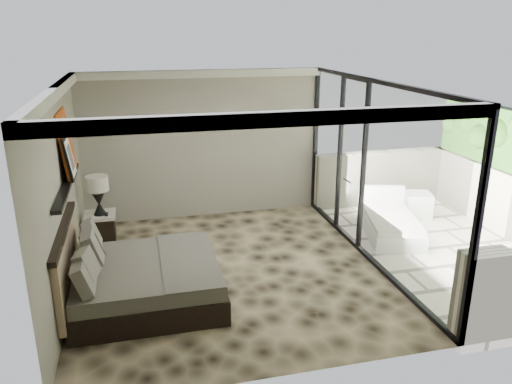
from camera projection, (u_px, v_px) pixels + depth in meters
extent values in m
plane|color=black|center=(229.00, 271.00, 7.57)|extent=(5.00, 5.00, 0.00)
cube|color=silver|center=(226.00, 84.00, 6.70)|extent=(4.50, 5.00, 0.02)
cube|color=gray|center=(203.00, 145.00, 9.43)|extent=(4.50, 0.02, 2.80)
cube|color=gray|center=(62.00, 195.00, 6.62)|extent=(0.02, 5.00, 2.80)
cube|color=white|center=(372.00, 173.00, 7.64)|extent=(0.08, 5.00, 2.80)
cube|color=silver|center=(447.00, 250.00, 8.44)|extent=(3.00, 5.00, 0.12)
cube|color=black|center=(67.00, 185.00, 6.69)|extent=(0.12, 2.20, 0.05)
cube|color=black|center=(149.00, 288.00, 6.73)|extent=(1.91, 1.82, 0.33)
cube|color=#585549|center=(147.00, 271.00, 6.65)|extent=(1.85, 1.76, 0.20)
cube|color=#4D4B43|center=(188.00, 259.00, 6.74)|extent=(0.73, 1.80, 0.03)
cube|color=#9B8262|center=(67.00, 264.00, 6.36)|extent=(0.08, 1.92, 0.91)
cube|color=black|center=(101.00, 228.00, 8.54)|extent=(0.56, 0.56, 0.51)
cone|color=black|center=(100.00, 209.00, 8.38)|extent=(0.21, 0.21, 0.19)
cone|color=black|center=(99.00, 198.00, 8.32)|extent=(0.21, 0.21, 0.19)
cylinder|color=beige|center=(97.00, 183.00, 8.24)|extent=(0.37, 0.37, 0.25)
cube|color=#A0120D|center=(66.00, 142.00, 7.02)|extent=(0.13, 0.90, 0.90)
cube|color=black|center=(69.00, 157.00, 6.83)|extent=(0.11, 0.50, 0.60)
cube|color=silver|center=(418.00, 205.00, 9.69)|extent=(0.60, 0.60, 0.48)
cube|color=silver|center=(390.00, 227.00, 8.87)|extent=(1.24, 1.84, 0.29)
cube|color=beige|center=(391.00, 217.00, 8.81)|extent=(1.17, 1.73, 0.08)
cube|color=silver|center=(381.00, 195.00, 9.52)|extent=(0.85, 0.33, 0.37)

